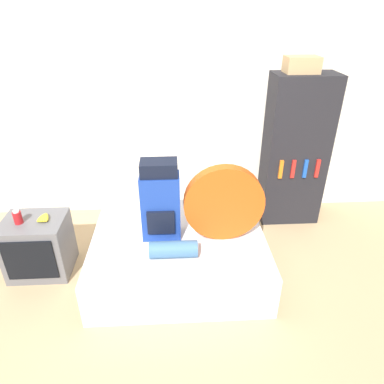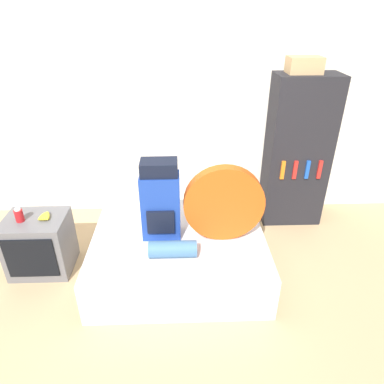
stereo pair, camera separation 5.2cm
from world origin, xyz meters
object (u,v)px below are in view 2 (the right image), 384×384
at_px(backpack, 161,201).
at_px(sleeping_roll, 173,249).
at_px(tent_bag, 224,204).
at_px(cardboard_box, 304,65).
at_px(television, 40,244).
at_px(bookshelf, 297,153).
at_px(canister, 19,215).

height_order(backpack, sleeping_roll, backpack).
height_order(tent_bag, cardboard_box, cardboard_box).
distance_m(sleeping_roll, television, 1.34).
xyz_separation_m(backpack, bookshelf, (1.47, 0.88, 0.07)).
relative_size(television, cardboard_box, 1.73).
height_order(tent_bag, canister, tent_bag).
relative_size(backpack, tent_bag, 1.04).
bearing_deg(sleeping_roll, television, 163.65).
distance_m(tent_bag, bookshelf, 1.31).
height_order(backpack, cardboard_box, cardboard_box).
bearing_deg(canister, bookshelf, 17.10).
xyz_separation_m(television, canister, (-0.10, -0.02, 0.34)).
xyz_separation_m(sleeping_roll, canister, (-1.37, 0.35, 0.14)).
bearing_deg(sleeping_roll, cardboard_box, 42.68).
bearing_deg(canister, television, 13.91).
bearing_deg(bookshelf, cardboard_box, 172.00).
xyz_separation_m(sleeping_roll, television, (-1.27, 0.37, -0.20)).
bearing_deg(sleeping_roll, canister, 165.76).
distance_m(television, cardboard_box, 3.08).
xyz_separation_m(backpack, television, (-1.17, 0.06, -0.48)).
distance_m(tent_bag, canister, 1.83).
height_order(television, canister, canister).
distance_m(bookshelf, cardboard_box, 0.92).
relative_size(television, bookshelf, 0.34).
relative_size(tent_bag, canister, 5.41).
bearing_deg(backpack, tent_bag, -5.52).
bearing_deg(backpack, bookshelf, 30.87).
bearing_deg(sleeping_roll, tent_bag, 30.04).
height_order(tent_bag, sleeping_roll, tent_bag).
bearing_deg(cardboard_box, bookshelf, -8.00).
height_order(television, bookshelf, bookshelf).
xyz_separation_m(sleeping_roll, cardboard_box, (1.30, 1.20, 1.28)).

